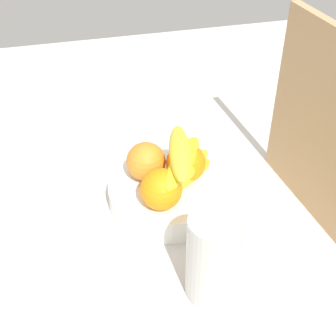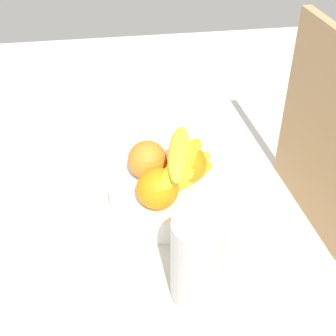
% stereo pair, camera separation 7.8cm
% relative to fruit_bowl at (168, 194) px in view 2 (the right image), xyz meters
% --- Properties ---
extents(ground_plane, '(1.80, 1.40, 0.03)m').
position_rel_fruit_bowl_xyz_m(ground_plane, '(-0.00, 0.03, -0.04)').
color(ground_plane, silver).
extents(fruit_bowl, '(0.24, 0.24, 0.05)m').
position_rel_fruit_bowl_xyz_m(fruit_bowl, '(0.00, 0.00, 0.00)').
color(fruit_bowl, white).
rests_on(fruit_bowl, ground_plane).
extents(orange_front_left, '(0.08, 0.08, 0.08)m').
position_rel_fruit_bowl_xyz_m(orange_front_left, '(-0.03, -0.04, 0.06)').
color(orange_front_left, orange).
rests_on(orange_front_left, fruit_bowl).
extents(orange_front_right, '(0.08, 0.08, 0.08)m').
position_rel_fruit_bowl_xyz_m(orange_front_right, '(0.06, -0.03, 0.06)').
color(orange_front_right, orange).
rests_on(orange_front_right, fruit_bowl).
extents(orange_center, '(0.08, 0.08, 0.08)m').
position_rel_fruit_bowl_xyz_m(orange_center, '(-0.01, 0.04, 0.06)').
color(orange_center, orange).
rests_on(orange_center, fruit_bowl).
extents(banana_bunch, '(0.17, 0.17, 0.11)m').
position_rel_fruit_bowl_xyz_m(banana_bunch, '(0.02, 0.02, 0.08)').
color(banana_bunch, yellow).
rests_on(banana_bunch, fruit_bowl).
extents(cutting_board, '(0.28, 0.04, 0.36)m').
position_rel_fruit_bowl_xyz_m(cutting_board, '(0.06, 0.27, 0.16)').
color(cutting_board, tan).
rests_on(cutting_board, ground_plane).
extents(thermos_tumbler, '(0.08, 0.08, 0.16)m').
position_rel_fruit_bowl_xyz_m(thermos_tumbler, '(0.23, 0.01, 0.05)').
color(thermos_tumbler, beige).
rests_on(thermos_tumbler, ground_plane).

